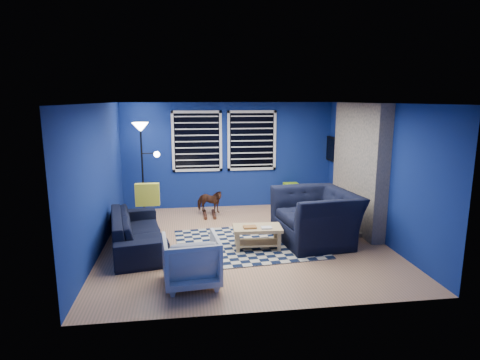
# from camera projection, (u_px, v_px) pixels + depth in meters

# --- Properties ---
(floor) EXTENTS (5.00, 5.00, 0.00)m
(floor) POSITION_uv_depth(u_px,v_px,m) (244.00, 241.00, 7.37)
(floor) COLOR tan
(floor) RESTS_ON ground
(ceiling) EXTENTS (5.00, 5.00, 0.00)m
(ceiling) POSITION_uv_depth(u_px,v_px,m) (244.00, 103.00, 6.88)
(ceiling) COLOR white
(ceiling) RESTS_ON wall_back
(wall_back) EXTENTS (5.00, 0.00, 5.00)m
(wall_back) POSITION_uv_depth(u_px,v_px,m) (229.00, 155.00, 9.55)
(wall_back) COLOR navy
(wall_back) RESTS_ON floor
(wall_left) EXTENTS (0.00, 5.00, 5.00)m
(wall_left) POSITION_uv_depth(u_px,v_px,m) (98.00, 178.00, 6.79)
(wall_left) COLOR navy
(wall_left) RESTS_ON floor
(wall_right) EXTENTS (0.00, 5.00, 5.00)m
(wall_right) POSITION_uv_depth(u_px,v_px,m) (377.00, 171.00, 7.46)
(wall_right) COLOR navy
(wall_right) RESTS_ON floor
(fireplace) EXTENTS (0.65, 2.00, 2.50)m
(fireplace) POSITION_uv_depth(u_px,v_px,m) (358.00, 170.00, 7.94)
(fireplace) COLOR gray
(fireplace) RESTS_ON floor
(window_left) EXTENTS (1.17, 0.06, 1.42)m
(window_left) POSITION_uv_depth(u_px,v_px,m) (197.00, 141.00, 9.35)
(window_left) COLOR black
(window_left) RESTS_ON wall_back
(window_right) EXTENTS (1.17, 0.06, 1.42)m
(window_right) POSITION_uv_depth(u_px,v_px,m) (252.00, 141.00, 9.52)
(window_right) COLOR black
(window_right) RESTS_ON wall_back
(tv) EXTENTS (0.07, 1.00, 0.58)m
(tv) POSITION_uv_depth(u_px,v_px,m) (335.00, 150.00, 9.36)
(tv) COLOR black
(tv) RESTS_ON wall_right
(rug) EXTENTS (2.66, 2.20, 0.02)m
(rug) POSITION_uv_depth(u_px,v_px,m) (248.00, 244.00, 7.24)
(rug) COLOR black
(rug) RESTS_ON floor
(sofa) EXTENTS (2.25, 1.20, 0.62)m
(sofa) POSITION_uv_depth(u_px,v_px,m) (137.00, 231.00, 7.00)
(sofa) COLOR black
(sofa) RESTS_ON floor
(armchair_big) EXTENTS (1.60, 1.45, 0.94)m
(armchair_big) POSITION_uv_depth(u_px,v_px,m) (316.00, 217.00, 7.27)
(armchair_big) COLOR black
(armchair_big) RESTS_ON floor
(armchair_bent) EXTENTS (0.84, 0.86, 0.71)m
(armchair_bent) POSITION_uv_depth(u_px,v_px,m) (191.00, 260.00, 5.60)
(armchair_bent) COLOR gray
(armchair_bent) RESTS_ON floor
(rocking_horse) EXTENTS (0.53, 0.69, 0.53)m
(rocking_horse) POSITION_uv_depth(u_px,v_px,m) (209.00, 201.00, 8.91)
(rocking_horse) COLOR #462716
(rocking_horse) RESTS_ON floor
(coffee_table) EXTENTS (0.86, 0.53, 0.42)m
(coffee_table) POSITION_uv_depth(u_px,v_px,m) (257.00, 233.00, 6.96)
(coffee_table) COLOR tan
(coffee_table) RESTS_ON rug
(cabinet) EXTENTS (0.68, 0.55, 0.59)m
(cabinet) POSITION_uv_depth(u_px,v_px,m) (291.00, 196.00, 9.70)
(cabinet) COLOR tan
(cabinet) RESTS_ON floor
(floor_lamp) EXTENTS (0.57, 0.35, 2.08)m
(floor_lamp) POSITION_uv_depth(u_px,v_px,m) (142.00, 140.00, 8.66)
(floor_lamp) COLOR black
(floor_lamp) RESTS_ON floor
(throw_pillow) EXTENTS (0.44, 0.14, 0.42)m
(throw_pillow) POSITION_uv_depth(u_px,v_px,m) (147.00, 195.00, 7.42)
(throw_pillow) COLOR yellow
(throw_pillow) RESTS_ON sofa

